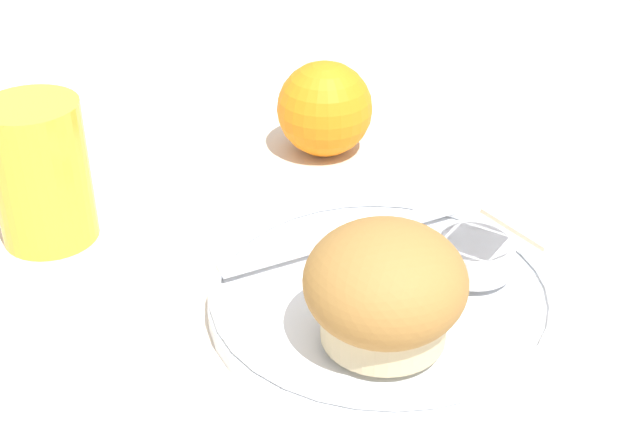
{
  "coord_description": "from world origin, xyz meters",
  "views": [
    {
      "loc": [
        -0.31,
        -0.41,
        0.38
      ],
      "look_at": [
        -0.01,
        0.03,
        0.06
      ],
      "focal_mm": 50.0,
      "sensor_mm": 36.0,
      "label": 1
    }
  ],
  "objects_px": {
    "muffin": "(385,289)",
    "orange_fruit": "(325,109)",
    "butter_knife": "(345,236)",
    "juice_glass": "(41,173)"
  },
  "relations": [
    {
      "from": "butter_knife",
      "to": "orange_fruit",
      "type": "distance_m",
      "value": 0.18
    },
    {
      "from": "butter_knife",
      "to": "juice_glass",
      "type": "bearing_deg",
      "value": 144.45
    },
    {
      "from": "muffin",
      "to": "juice_glass",
      "type": "xyz_separation_m",
      "value": [
        -0.12,
        0.26,
        0.0
      ]
    },
    {
      "from": "muffin",
      "to": "orange_fruit",
      "type": "relative_size",
      "value": 1.18
    },
    {
      "from": "muffin",
      "to": "orange_fruit",
      "type": "bearing_deg",
      "value": 62.86
    },
    {
      "from": "butter_knife",
      "to": "orange_fruit",
      "type": "xyz_separation_m",
      "value": [
        0.09,
        0.16,
        0.02
      ]
    },
    {
      "from": "muffin",
      "to": "butter_knife",
      "type": "distance_m",
      "value": 0.12
    },
    {
      "from": "orange_fruit",
      "to": "butter_knife",
      "type": "bearing_deg",
      "value": -119.57
    },
    {
      "from": "muffin",
      "to": "juice_glass",
      "type": "distance_m",
      "value": 0.29
    },
    {
      "from": "muffin",
      "to": "orange_fruit",
      "type": "distance_m",
      "value": 0.29
    }
  ]
}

